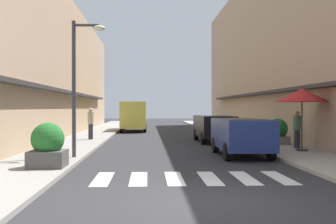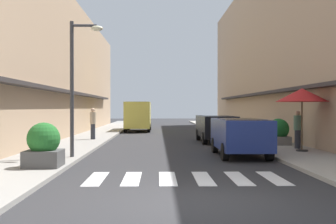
{
  "view_description": "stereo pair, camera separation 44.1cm",
  "coord_description": "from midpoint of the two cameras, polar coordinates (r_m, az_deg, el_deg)",
  "views": [
    {
      "loc": [
        -1.18,
        -8.23,
        1.89
      ],
      "look_at": [
        -0.27,
        10.36,
        1.7
      ],
      "focal_mm": 44.14,
      "sensor_mm": 36.0,
      "label": 1
    },
    {
      "loc": [
        -0.74,
        -8.25,
        1.89
      ],
      "look_at": [
        -0.27,
        10.36,
        1.7
      ],
      "focal_mm": 44.14,
      "sensor_mm": 36.0,
      "label": 2
    }
  ],
  "objects": [
    {
      "name": "ground_plane",
      "position": [
        25.6,
        0.72,
        -3.66
      ],
      "size": [
        95.02,
        95.02,
        0.0
      ],
      "primitive_type": "plane",
      "color": "#2B2B2D"
    },
    {
      "name": "sidewalk_left",
      "position": [
        25.87,
        -10.02,
        -3.49
      ],
      "size": [
        2.62,
        60.47,
        0.12
      ],
      "primitive_type": "cube",
      "color": "gray",
      "rests_on": "ground_plane"
    },
    {
      "name": "sidewalk_right",
      "position": [
        26.22,
        11.31,
        -3.44
      ],
      "size": [
        2.62,
        60.47,
        0.12
      ],
      "primitive_type": "cube",
      "color": "#9E998E",
      "rests_on": "ground_plane"
    },
    {
      "name": "building_row_left",
      "position": [
        27.87,
        -17.48,
        5.89
      ],
      "size": [
        5.5,
        40.87,
        8.97
      ],
      "color": "tan",
      "rests_on": "ground_plane"
    },
    {
      "name": "building_row_right",
      "position": [
        28.61,
        18.35,
        8.44
      ],
      "size": [
        5.5,
        40.87,
        11.64
      ],
      "color": "tan",
      "rests_on": "ground_plane"
    },
    {
      "name": "crosswalk",
      "position": [
        11.17,
        3.55,
        -9.14
      ],
      "size": [
        5.2,
        2.2,
        0.01
      ],
      "color": "silver",
      "rests_on": "ground_plane"
    },
    {
      "name": "parked_car_near",
      "position": [
        16.28,
        10.68,
        -2.85
      ],
      "size": [
        1.82,
        4.05,
        1.47
      ],
      "color": "navy",
      "rests_on": "ground_plane"
    },
    {
      "name": "parked_car_mid",
      "position": [
        22.85,
        7.16,
        -1.85
      ],
      "size": [
        1.85,
        4.46,
        1.47
      ],
      "color": "black",
      "rests_on": "ground_plane"
    },
    {
      "name": "delivery_van",
      "position": [
        33.32,
        -3.75,
        -0.26
      ],
      "size": [
        2.01,
        5.4,
        2.37
      ],
      "color": "#D8CC4C",
      "rests_on": "ground_plane"
    },
    {
      "name": "street_lamp",
      "position": [
        15.25,
        -11.58,
        5.27
      ],
      "size": [
        1.19,
        0.28,
        4.89
      ],
      "color": "#38383D",
      "rests_on": "sidewalk_left"
    },
    {
      "name": "cafe_umbrella",
      "position": [
        17.79,
        18.69,
        2.18
      ],
      "size": [
        2.13,
        2.13,
        2.57
      ],
      "color": "#262626",
      "rests_on": "sidewalk_right"
    },
    {
      "name": "planter_corner",
      "position": [
        12.93,
        -15.86,
        -4.54
      ],
      "size": [
        1.05,
        1.05,
        1.33
      ],
      "color": "#4C4C4C",
      "rests_on": "sidewalk_left"
    },
    {
      "name": "planter_midblock",
      "position": [
        20.61,
        15.61,
        -2.7
      ],
      "size": [
        1.01,
        1.01,
        1.26
      ],
      "color": "slate",
      "rests_on": "sidewalk_right"
    },
    {
      "name": "pedestrian_walking_near",
      "position": [
        23.56,
        -9.8,
        -1.46
      ],
      "size": [
        0.34,
        0.34,
        1.76
      ],
      "rotation": [
        0.0,
        0.0,
        1.48
      ],
      "color": "#282B33",
      "rests_on": "sidewalk_left"
    },
    {
      "name": "pedestrian_walking_far",
      "position": [
        18.9,
        18.11,
        -2.19
      ],
      "size": [
        0.34,
        0.34,
        1.65
      ],
      "rotation": [
        0.0,
        0.0,
        5.34
      ],
      "color": "#282B33",
      "rests_on": "sidewalk_right"
    }
  ]
}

